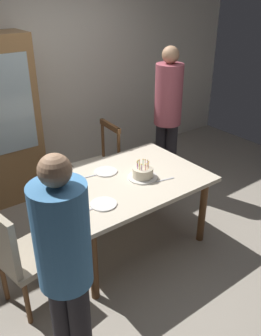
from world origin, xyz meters
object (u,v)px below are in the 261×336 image
chair_upholstered (18,253)px  plate_near_celebrant (103,204)px  chair_spindle_back (98,167)px  person_celebrant (65,262)px  plate_far_side (106,171)px  birthday_cake (143,173)px  dining_table (126,187)px  person_guest (168,111)px

chair_upholstered → plate_near_celebrant: bearing=-7.2°
chair_spindle_back → person_celebrant: bearing=-127.4°
chair_spindle_back → chair_upholstered: same height
plate_far_side → person_celebrant: size_ratio=0.14×
birthday_cake → person_celebrant: 1.42m
plate_near_celebrant → plate_far_side: same height
dining_table → person_celebrant: 1.37m
birthday_cake → chair_spindle_back: 0.96m
plate_near_celebrant → chair_upholstered: size_ratio=0.23×
person_celebrant → person_guest: bearing=34.6°
chair_spindle_back → person_celebrant: (-1.27, -1.66, 0.45)m
plate_far_side → chair_upholstered: (-1.04, -0.37, -0.21)m
chair_spindle_back → chair_upholstered: bearing=-143.9°
chair_spindle_back → person_celebrant: size_ratio=0.59×
birthday_cake → chair_upholstered: 1.28m
plate_near_celebrant → person_celebrant: (-0.65, -0.60, 0.17)m
birthday_cake → person_guest: person_guest is taller
plate_far_side → person_celebrant: (-0.98, -1.06, 0.17)m
dining_table → chair_spindle_back: (0.21, 0.83, -0.19)m
person_celebrant → plate_near_celebrant: bearing=42.6°
dining_table → chair_spindle_back: bearing=75.5°
plate_far_side → chair_spindle_back: 0.72m
person_guest → person_celebrant: bearing=-145.4°
birthday_cake → person_guest: (0.96, 0.72, 0.21)m
chair_spindle_back → person_guest: (0.88, -0.18, 0.54)m
birthday_cake → person_guest: 1.22m
chair_spindle_back → person_celebrant: person_celebrant is taller
dining_table → birthday_cake: 0.21m
birthday_cake → dining_table: bearing=152.8°
chair_spindle_back → birthday_cake: bearing=-94.8°
plate_far_side → chair_upholstered: 1.13m
chair_spindle_back → chair_upholstered: 1.65m
plate_far_side → chair_upholstered: bearing=-160.5°
person_celebrant → chair_upholstered: bearing=95.1°
birthday_cake → plate_near_celebrant: birthday_cake is taller
birthday_cake → plate_far_side: 0.37m
person_celebrant → plate_far_side: bearing=47.2°
birthday_cake → person_celebrant: bearing=-147.5°
dining_table → chair_spindle_back: chair_spindle_back is taller
dining_table → birthday_cake: birthday_cake is taller
plate_far_side → person_guest: bearing=19.8°
person_celebrant → person_guest: (2.15, 1.48, 0.09)m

